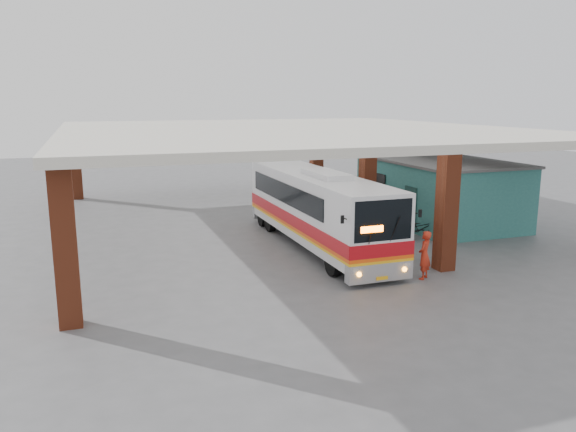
% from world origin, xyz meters
% --- Properties ---
extents(ground, '(90.00, 90.00, 0.00)m').
position_xyz_m(ground, '(0.00, 0.00, 0.00)').
color(ground, '#515154').
rests_on(ground, ground).
extents(brick_columns, '(20.10, 21.60, 4.35)m').
position_xyz_m(brick_columns, '(1.43, 5.00, 2.17)').
color(brick_columns, brown).
rests_on(brick_columns, ground).
extents(canopy_roof, '(21.00, 23.00, 0.30)m').
position_xyz_m(canopy_roof, '(0.50, 6.50, 4.50)').
color(canopy_roof, beige).
rests_on(canopy_roof, brick_columns).
extents(shop_building, '(5.20, 8.20, 3.11)m').
position_xyz_m(shop_building, '(7.49, 4.00, 1.56)').
color(shop_building, '#286564').
rests_on(shop_building, ground).
extents(coach_bus, '(2.37, 11.15, 3.24)m').
position_xyz_m(coach_bus, '(-0.07, 1.48, 1.61)').
color(coach_bus, silver).
rests_on(coach_bus, ground).
extents(motorcycle, '(2.01, 1.24, 1.00)m').
position_xyz_m(motorcycle, '(4.70, 1.10, 0.50)').
color(motorcycle, black).
rests_on(motorcycle, ground).
extents(pedestrian, '(0.72, 0.69, 1.67)m').
position_xyz_m(pedestrian, '(1.72, -3.69, 0.83)').
color(pedestrian, red).
rests_on(pedestrian, ground).
extents(red_chair, '(0.59, 0.59, 0.88)m').
position_xyz_m(red_chair, '(4.93, 5.69, 0.41)').
color(red_chair, '#B22113').
rests_on(red_chair, ground).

